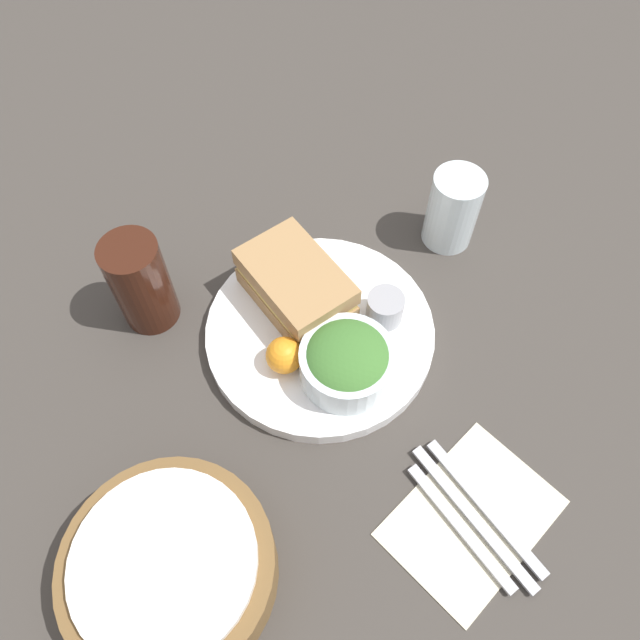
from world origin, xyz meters
name	(u,v)px	position (x,y,z in m)	size (l,w,h in m)	color
ground_plane	(320,337)	(0.00, 0.00, 0.00)	(4.00, 4.00, 0.00)	#3D3833
plate	(320,333)	(0.00, 0.00, 0.01)	(0.28, 0.28, 0.02)	white
sandwich	(296,285)	(0.05, -0.01, 0.05)	(0.15, 0.11, 0.06)	#A37A4C
salad_bowl	(347,361)	(-0.07, 0.02, 0.05)	(0.11, 0.11, 0.06)	silver
dressing_cup	(385,308)	(-0.04, -0.07, 0.04)	(0.05, 0.05, 0.04)	#99999E
orange_wedge	(284,355)	(-0.01, 0.06, 0.04)	(0.04, 0.04, 0.04)	orange
drink_glass	(141,283)	(0.18, 0.13, 0.07)	(0.07, 0.07, 0.13)	#38190F
bread_basket	(171,568)	(-0.10, 0.30, 0.04)	(0.21, 0.21, 0.08)	brown
napkin	(472,518)	(-0.28, 0.04, 0.00)	(0.13, 0.18, 0.00)	beige
fork	(485,507)	(-0.28, 0.02, 0.01)	(0.18, 0.01, 0.01)	#B2B2B7
knife	(473,517)	(-0.28, 0.04, 0.01)	(0.19, 0.01, 0.01)	#B2B2B7
spoon	(460,527)	(-0.27, 0.06, 0.01)	(0.16, 0.01, 0.01)	#B2B2B7
water_glass	(453,210)	(-0.01, -0.24, 0.06)	(0.07, 0.07, 0.11)	silver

